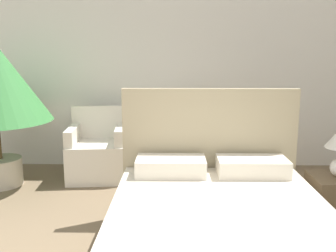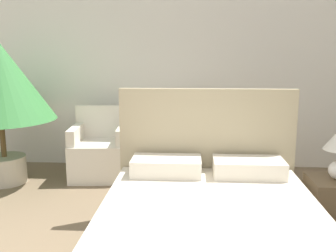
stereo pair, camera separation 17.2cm
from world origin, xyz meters
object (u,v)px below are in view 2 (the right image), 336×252
(armchair_near_window_right, at_px, (180,156))
(side_table, at_px, (139,159))
(bed, at_px, (211,246))
(armchair_near_window_left, at_px, (100,154))

(armchair_near_window_right, relative_size, side_table, 1.66)
(bed, height_order, side_table, bed)
(bed, relative_size, side_table, 4.35)
(bed, xyz_separation_m, side_table, (-0.76, 2.07, -0.02))
(bed, xyz_separation_m, armchair_near_window_left, (-1.25, 2.14, 0.00))
(armchair_near_window_left, relative_size, side_table, 1.66)
(armchair_near_window_left, height_order, side_table, armchair_near_window_left)
(armchair_near_window_left, bearing_deg, bed, -64.30)
(armchair_near_window_right, height_order, side_table, armchair_near_window_right)
(bed, height_order, armchair_near_window_right, bed)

